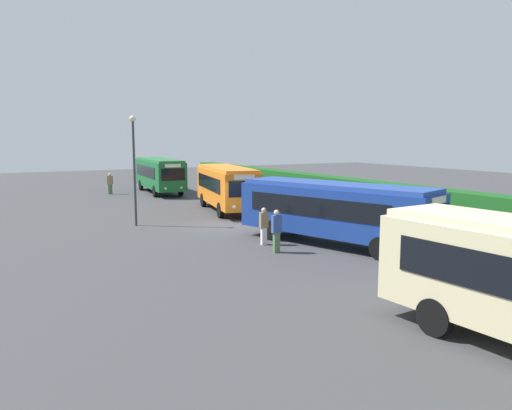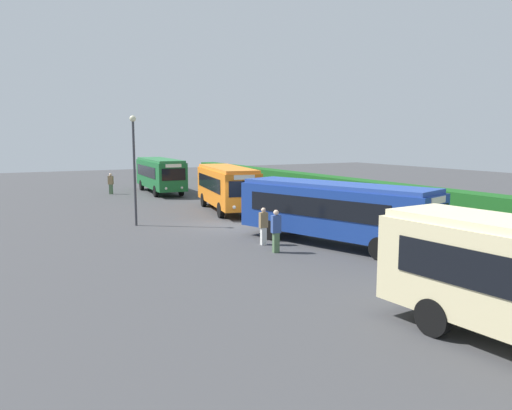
{
  "view_description": "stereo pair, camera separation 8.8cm",
  "coord_description": "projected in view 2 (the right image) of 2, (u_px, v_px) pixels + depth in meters",
  "views": [
    {
      "loc": [
        25.47,
        -12.14,
        5.13
      ],
      "look_at": [
        0.62,
        1.3,
        1.24
      ],
      "focal_mm": 34.66,
      "sensor_mm": 36.0,
      "label": 1
    },
    {
      "loc": [
        25.51,
        -12.06,
        5.13
      ],
      "look_at": [
        0.62,
        1.3,
        1.24
      ],
      "focal_mm": 34.66,
      "sensor_mm": 36.0,
      "label": 2
    }
  ],
  "objects": [
    {
      "name": "lamppost",
      "position": [
        134.0,
        159.0,
        28.33
      ],
      "size": [
        0.36,
        0.36,
        6.35
      ],
      "color": "#38383D",
      "rests_on": "ground_plane"
    },
    {
      "name": "traffic_cone",
      "position": [
        372.0,
        212.0,
        32.26
      ],
      "size": [
        0.36,
        0.36,
        0.6
      ],
      "primitive_type": "cone",
      "color": "orange",
      "rests_on": "ground_plane"
    },
    {
      "name": "bus_orange",
      "position": [
        227.0,
        186.0,
        34.23
      ],
      "size": [
        9.1,
        3.98,
        3.09
      ],
      "rotation": [
        0.0,
        0.0,
        -0.19
      ],
      "color": "orange",
      "rests_on": "ground_plane"
    },
    {
      "name": "bus_blue",
      "position": [
        334.0,
        209.0,
        23.38
      ],
      "size": [
        10.21,
        5.54,
        2.98
      ],
      "rotation": [
        0.0,
        0.0,
        0.33
      ],
      "color": "navy",
      "rests_on": "ground_plane"
    },
    {
      "name": "bus_green",
      "position": [
        160.0,
        173.0,
        45.48
      ],
      "size": [
        9.92,
        3.1,
        3.15
      ],
      "rotation": [
        0.0,
        0.0,
        -0.07
      ],
      "color": "#19602D",
      "rests_on": "ground_plane"
    },
    {
      "name": "ground_plane",
      "position": [
        231.0,
        226.0,
        28.62
      ],
      "size": [
        107.93,
        107.93,
        0.0
      ],
      "primitive_type": "plane",
      "color": "#424244"
    },
    {
      "name": "hedge_row",
      "position": [
        391.0,
        197.0,
        34.22
      ],
      "size": [
        65.97,
        1.66,
        1.96
      ],
      "primitive_type": "cube",
      "color": "#1A561C",
      "rests_on": "ground_plane"
    },
    {
      "name": "person_far",
      "position": [
        400.0,
        226.0,
        23.34
      ],
      "size": [
        0.46,
        0.45,
        1.83
      ],
      "rotation": [
        0.0,
        0.0,
        2.3
      ],
      "color": "#4C6B47",
      "rests_on": "ground_plane"
    },
    {
      "name": "person_left",
      "position": [
        111.0,
        183.0,
        44.6
      ],
      "size": [
        0.46,
        0.52,
        1.9
      ],
      "rotation": [
        0.0,
        0.0,
        2.57
      ],
      "color": "#4C6B47",
      "rests_on": "ground_plane"
    },
    {
      "name": "person_center",
      "position": [
        263.0,
        225.0,
        23.6
      ],
      "size": [
        0.3,
        0.41,
        1.8
      ],
      "rotation": [
        0.0,
        0.0,
        6.17
      ],
      "color": "silver",
      "rests_on": "ground_plane"
    },
    {
      "name": "person_right",
      "position": [
        276.0,
        230.0,
        21.99
      ],
      "size": [
        0.31,
        0.44,
        1.93
      ],
      "rotation": [
        0.0,
        0.0,
        6.16
      ],
      "color": "#4C6B47",
      "rests_on": "ground_plane"
    }
  ]
}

